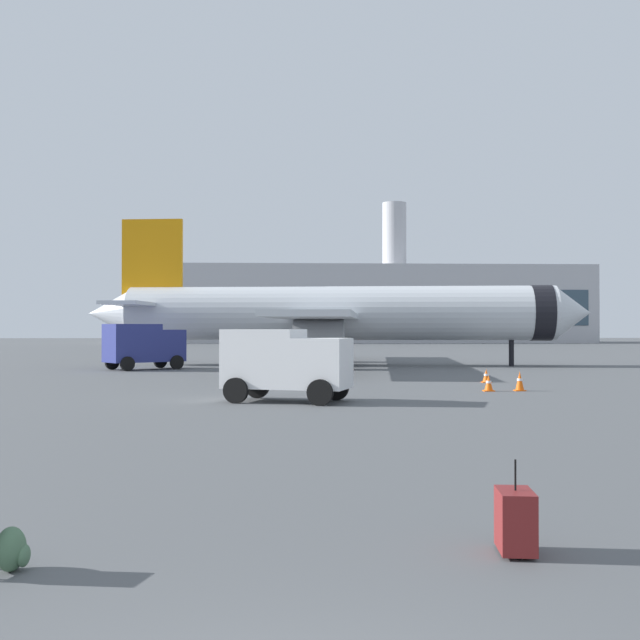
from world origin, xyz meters
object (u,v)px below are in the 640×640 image
service_truck (144,344)px  safety_cone_far (520,381)px  safety_cone_mid (486,376)px  rolling_suitcase (515,520)px  traveller_backpack (12,550)px  airplane_at_gate (336,314)px  safety_cone_near (318,381)px  cargo_van (285,361)px  safety_cone_outer (489,383)px

service_truck → safety_cone_far: (18.91, -17.41, -1.20)m
service_truck → safety_cone_mid: bearing=-33.6°
rolling_suitcase → traveller_backpack: (-5.64, -0.40, -0.16)m
airplane_at_gate → traveller_backpack: bearing=-98.0°
airplane_at_gate → safety_cone_near: bearing=-95.8°
safety_cone_mid → rolling_suitcase: 28.71m
safety_cone_mid → safety_cone_far: size_ratio=0.79×
cargo_van → safety_cone_far: bearing=23.7°
safety_cone_mid → rolling_suitcase: rolling_suitcase is taller
safety_cone_near → safety_cone_far: size_ratio=0.75×
cargo_van → safety_cone_near: (1.43, 6.26, -1.14)m
airplane_at_gate → safety_cone_far: 23.41m
service_truck → rolling_suitcase: size_ratio=4.71×
cargo_van → safety_cone_near: cargo_van is taller
safety_cone_mid → safety_cone_far: bearing=-88.5°
rolling_suitcase → traveller_backpack: 5.65m
safety_cone_mid → safety_cone_outer: 5.17m
safety_cone_mid → traveller_backpack: (-12.60, -28.25, -0.09)m
safety_cone_near → rolling_suitcase: size_ratio=0.57×
safety_cone_near → safety_cone_far: safety_cone_far is taller
airplane_at_gate → service_truck: bearing=-158.8°
cargo_van → safety_cone_outer: 9.53m
service_truck → safety_cone_near: bearing=-55.8°
safety_cone_outer → rolling_suitcase: 23.54m
rolling_suitcase → safety_cone_far: bearing=72.8°
safety_cone_near → safety_cone_outer: 7.34m
rolling_suitcase → traveller_backpack: size_ratio=2.29×
service_truck → safety_cone_outer: size_ratio=7.73×
airplane_at_gate → safety_cone_mid: airplane_at_gate is taller
cargo_van → traveller_backpack: size_ratio=10.02×
safety_cone_far → safety_cone_near: bearing=167.0°
airplane_at_gate → safety_cone_outer: 23.19m
airplane_at_gate → traveller_backpack: size_ratio=74.51×
airplane_at_gate → cargo_van: (-3.50, -26.62, -2.21)m
cargo_van → safety_cone_mid: (9.70, 9.24, -1.13)m
airplane_at_gate → safety_cone_far: size_ratio=43.17×
safety_cone_mid → safety_cone_outer: (-1.22, -5.03, 0.01)m
service_truck → airplane_at_gate: bearing=21.2°
safety_cone_outer → traveller_backpack: safety_cone_outer is taller
service_truck → safety_cone_far: 25.73m
safety_cone_far → safety_cone_outer: 1.35m
service_truck → rolling_suitcase: bearing=-73.7°
safety_cone_mid → rolling_suitcase: size_ratio=0.59×
cargo_van → traveller_backpack: bearing=-98.7°
safety_cone_outer → traveller_backpack: bearing=-116.1°
safety_cone_far → safety_cone_outer: bearing=-175.8°
service_truck → traveller_backpack: (6.18, -40.73, -1.37)m
cargo_van → safety_cone_far: (9.83, 4.31, -1.04)m
service_truck → safety_cone_mid: 22.59m
safety_cone_outer → safety_cone_mid: bearing=76.4°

